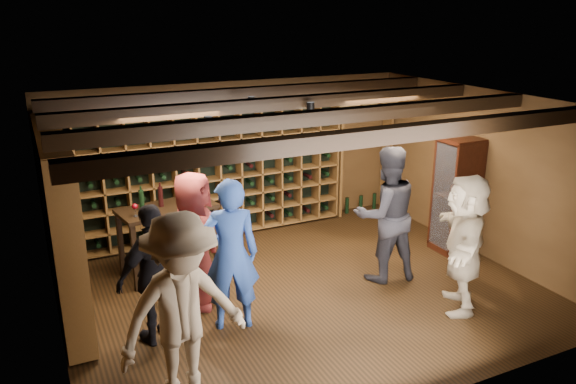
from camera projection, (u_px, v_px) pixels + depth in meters
name	position (u px, v px, depth m)	size (l,w,h in m)	color
ground	(302.00, 290.00, 7.50)	(6.00, 6.00, 0.00)	black
room_shell	(302.00, 110.00, 6.80)	(6.00, 6.00, 6.00)	#54391D
wine_rack_back	(207.00, 170.00, 8.93)	(4.65, 0.30, 2.20)	brown
wine_rack_left	(61.00, 223.00, 6.69)	(0.30, 2.65, 2.20)	brown
crate_shelf	(364.00, 128.00, 10.00)	(1.20, 0.32, 2.07)	brown
display_cabinet	(456.00, 198.00, 8.52)	(0.55, 0.50, 1.75)	black
man_blue_shirt	(230.00, 255.00, 6.40)	(0.66, 0.44, 1.82)	navy
man_grey_suit	(386.00, 214.00, 7.58)	(0.92, 0.71, 1.88)	black
guest_red_floral	(195.00, 240.00, 6.90)	(0.85, 0.56, 1.75)	maroon
guest_woman_black	(156.00, 274.00, 6.15)	(0.95, 0.40, 1.62)	black
guest_khaki	(183.00, 312.00, 5.08)	(1.24, 0.71, 1.92)	gray
guest_beige	(464.00, 243.00, 6.82)	(1.62, 0.51, 1.74)	tan
tasting_table	(167.00, 215.00, 7.77)	(1.40, 0.86, 1.27)	black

